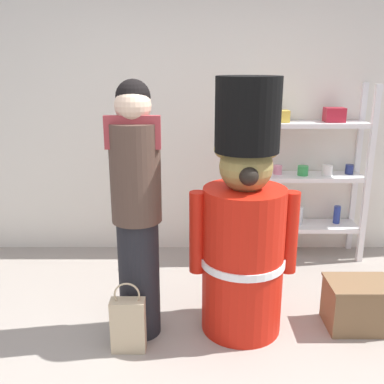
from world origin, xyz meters
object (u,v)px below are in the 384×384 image
at_px(teddy_bear_guard, 245,228).
at_px(shopping_bag, 129,324).
at_px(merchandise_shelf, 303,172).
at_px(display_crate, 359,305).
at_px(person_shopper, 138,208).

distance_m(teddy_bear_guard, shopping_bag, 0.97).
bearing_deg(teddy_bear_guard, merchandise_shelf, 61.18).
bearing_deg(teddy_bear_guard, shopping_bag, -160.66).
relative_size(teddy_bear_guard, display_crate, 3.84).
bearing_deg(person_shopper, shopping_bag, -104.44).
relative_size(merchandise_shelf, shopping_bag, 3.37).
bearing_deg(display_crate, person_shopper, -177.96).
distance_m(merchandise_shelf, display_crate, 1.40).
bearing_deg(shopping_bag, teddy_bear_guard, 19.34).
bearing_deg(display_crate, teddy_bear_guard, -179.90).
bearing_deg(person_shopper, display_crate, 2.04).
height_order(merchandise_shelf, person_shopper, person_shopper).
bearing_deg(teddy_bear_guard, display_crate, 0.10).
xyz_separation_m(merchandise_shelf, display_crate, (0.14, -1.23, -0.65)).
bearing_deg(merchandise_shelf, shopping_bag, -133.73).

